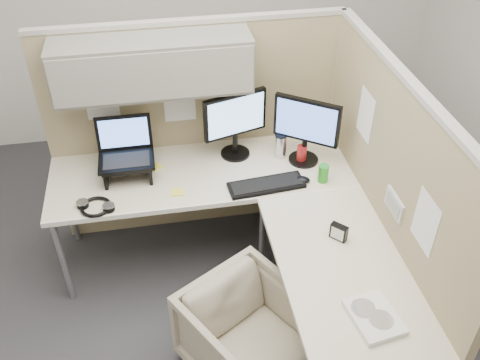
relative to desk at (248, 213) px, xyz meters
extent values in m
plane|color=#2D2D31|center=(-0.12, -0.13, -0.69)|extent=(4.50, 4.50, 0.00)
cube|color=tan|center=(-0.22, 0.77, 0.11)|extent=(2.00, 0.05, 1.60)
cube|color=#A8A399|center=(-0.22, 0.77, 0.93)|extent=(2.00, 0.06, 0.03)
cube|color=slate|center=(-0.47, 0.62, 0.73)|extent=(1.20, 0.34, 0.34)
cube|color=gray|center=(-0.47, 0.45, 0.73)|extent=(1.18, 0.01, 0.30)
plane|color=white|center=(-0.82, 0.75, 0.46)|extent=(0.26, 0.00, 0.26)
plane|color=white|center=(-0.32, 0.75, 0.39)|extent=(0.26, 0.00, 0.26)
cube|color=tan|center=(0.78, -0.23, 0.11)|extent=(0.05, 2.00, 1.60)
cube|color=#A8A399|center=(0.78, -0.23, 0.93)|extent=(0.06, 2.00, 0.03)
cube|color=#A8A399|center=(0.78, 0.77, 0.11)|extent=(0.06, 0.06, 1.60)
cube|color=silver|center=(0.75, -0.38, 0.27)|extent=(0.02, 0.20, 0.12)
cube|color=gray|center=(0.73, -0.38, 0.27)|extent=(0.00, 0.16, 0.09)
plane|color=white|center=(0.75, 0.17, 0.51)|extent=(0.00, 0.26, 0.26)
plane|color=white|center=(0.75, -0.68, 0.41)|extent=(0.00, 0.26, 0.26)
cube|color=beige|center=(-0.22, 0.41, 0.03)|extent=(2.00, 0.68, 0.03)
cube|color=beige|center=(0.41, -0.58, 0.03)|extent=(0.68, 1.30, 0.03)
cube|color=white|center=(-0.22, 0.07, 0.03)|extent=(2.00, 0.02, 0.03)
cylinder|color=gray|center=(-1.17, 0.12, -0.34)|extent=(0.04, 0.04, 0.70)
cylinder|color=gray|center=(-1.17, 0.70, -0.34)|extent=(0.04, 0.04, 0.70)
cylinder|color=gray|center=(0.13, 0.12, -0.34)|extent=(0.04, 0.04, 0.70)
imported|color=#B6A590|center=(-0.11, -0.58, -0.37)|extent=(0.83, 0.81, 0.64)
cylinder|color=black|center=(0.02, 0.57, 0.05)|extent=(0.20, 0.20, 0.02)
cylinder|color=black|center=(0.02, 0.57, 0.13)|extent=(0.04, 0.04, 0.15)
cube|color=black|center=(0.02, 0.57, 0.36)|extent=(0.43, 0.16, 0.30)
cube|color=#85AEE6|center=(0.03, 0.55, 0.36)|extent=(0.38, 0.12, 0.26)
cylinder|color=black|center=(0.46, 0.41, 0.05)|extent=(0.20, 0.20, 0.02)
cylinder|color=black|center=(0.46, 0.41, 0.13)|extent=(0.04, 0.04, 0.15)
cube|color=black|center=(0.46, 0.41, 0.36)|extent=(0.38, 0.28, 0.30)
cube|color=#547CE6|center=(0.45, 0.40, 0.36)|extent=(0.33, 0.23, 0.26)
cube|color=black|center=(-0.70, 0.43, 0.16)|extent=(0.31, 0.25, 0.02)
cube|color=black|center=(-0.84, 0.43, 0.11)|extent=(0.02, 0.23, 0.12)
cube|color=black|center=(-0.56, 0.43, 0.11)|extent=(0.02, 0.23, 0.12)
cube|color=black|center=(-0.70, 0.43, 0.18)|extent=(0.35, 0.25, 0.02)
cube|color=black|center=(-0.70, 0.58, 0.30)|extent=(0.35, 0.06, 0.23)
cube|color=#598CF2|center=(-0.70, 0.57, 0.30)|extent=(0.31, 0.04, 0.18)
cube|color=black|center=(0.16, 0.18, 0.05)|extent=(0.50, 0.21, 0.02)
ellipsoid|color=black|center=(0.40, 0.19, 0.06)|extent=(0.11, 0.10, 0.03)
cylinder|color=silver|center=(0.32, 0.49, 0.13)|extent=(0.08, 0.08, 0.17)
cylinder|color=black|center=(0.32, 0.49, 0.22)|extent=(0.08, 0.08, 0.01)
cylinder|color=#268C1E|center=(0.53, 0.17, 0.10)|extent=(0.07, 0.07, 0.12)
cylinder|color=#B21E1E|center=(0.45, 0.41, 0.10)|extent=(0.07, 0.07, 0.12)
cube|color=yellow|center=(-0.53, 0.51, 0.05)|extent=(0.11, 0.11, 0.01)
cube|color=yellow|center=(-0.41, 0.22, 0.05)|extent=(0.08, 0.08, 0.01)
torus|color=black|center=(-0.91, 0.15, 0.06)|extent=(0.25, 0.25, 0.02)
cylinder|color=black|center=(-0.98, 0.18, 0.06)|extent=(0.07, 0.07, 0.03)
cylinder|color=black|center=(-0.83, 0.12, 0.06)|extent=(0.07, 0.07, 0.03)
cube|color=white|center=(0.45, -0.92, 0.06)|extent=(0.25, 0.30, 0.03)
cylinder|color=silver|center=(0.47, -0.95, 0.07)|extent=(0.12, 0.12, 0.00)
cylinder|color=silver|center=(0.41, -0.87, 0.08)|extent=(0.12, 0.12, 0.00)
cube|color=black|center=(0.45, -0.35, 0.09)|extent=(0.10, 0.10, 0.10)
cube|color=white|center=(0.44, -0.37, 0.09)|extent=(0.06, 0.06, 0.08)
camera|label=1|loc=(-0.48, -2.41, 2.17)|focal=40.00mm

